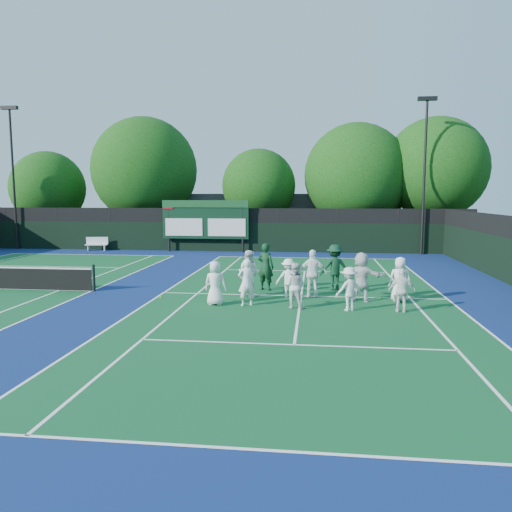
# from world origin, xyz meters

# --- Properties ---
(ground) EXTENTS (120.00, 120.00, 0.00)m
(ground) POSITION_xyz_m (0.00, 0.00, 0.00)
(ground) COLOR #1C380F
(ground) RESTS_ON ground
(court_apron) EXTENTS (34.00, 32.00, 0.01)m
(court_apron) POSITION_xyz_m (-6.00, 1.00, 0.00)
(court_apron) COLOR navy
(court_apron) RESTS_ON ground
(near_court) EXTENTS (11.05, 23.85, 0.01)m
(near_court) POSITION_xyz_m (0.00, 1.00, 0.01)
(near_court) COLOR #105127
(near_court) RESTS_ON ground
(back_fence) EXTENTS (34.00, 0.08, 3.00)m
(back_fence) POSITION_xyz_m (-6.00, 16.00, 1.36)
(back_fence) COLOR black
(back_fence) RESTS_ON ground
(scoreboard) EXTENTS (6.00, 0.21, 3.55)m
(scoreboard) POSITION_xyz_m (-7.01, 15.59, 2.19)
(scoreboard) COLOR black
(scoreboard) RESTS_ON ground
(clubhouse) EXTENTS (18.00, 6.00, 4.00)m
(clubhouse) POSITION_xyz_m (-2.00, 24.00, 2.00)
(clubhouse) COLOR #535358
(clubhouse) RESTS_ON ground
(light_pole_left) EXTENTS (1.20, 0.30, 10.12)m
(light_pole_left) POSITION_xyz_m (-21.00, 15.70, 6.30)
(light_pole_left) COLOR black
(light_pole_left) RESTS_ON ground
(light_pole_right) EXTENTS (1.20, 0.30, 10.12)m
(light_pole_right) POSITION_xyz_m (7.50, 15.70, 6.30)
(light_pole_right) COLOR black
(light_pole_right) RESTS_ON ground
(bench) EXTENTS (1.56, 0.68, 0.95)m
(bench) POSITION_xyz_m (-14.79, 15.37, 0.51)
(bench) COLOR white
(bench) RESTS_ON ground
(tree_a) EXTENTS (5.78, 5.78, 7.33)m
(tree_a) POSITION_xyz_m (-20.39, 19.58, 4.29)
(tree_a) COLOR black
(tree_a) RESTS_ON ground
(tree_b) EXTENTS (8.04, 8.04, 9.83)m
(tree_b) POSITION_xyz_m (-12.44, 19.58, 5.60)
(tree_b) COLOR black
(tree_b) RESTS_ON ground
(tree_c) EXTENTS (5.50, 5.50, 7.35)m
(tree_c) POSITION_xyz_m (-3.59, 19.58, 4.45)
(tree_c) COLOR black
(tree_c) RESTS_ON ground
(tree_d) EXTENTS (7.57, 7.57, 9.13)m
(tree_d) POSITION_xyz_m (3.60, 19.58, 5.15)
(tree_d) COLOR black
(tree_d) RESTS_ON ground
(tree_e) EXTENTS (7.31, 7.31, 9.45)m
(tree_e) POSITION_xyz_m (9.22, 19.58, 5.61)
(tree_e) COLOR black
(tree_e) RESTS_ON ground
(tennis_ball_1) EXTENTS (0.07, 0.07, 0.07)m
(tennis_ball_1) POSITION_xyz_m (0.04, 1.79, 0.03)
(tennis_ball_1) COLOR #C1D018
(tennis_ball_1) RESTS_ON ground
(tennis_ball_2) EXTENTS (0.07, 0.07, 0.07)m
(tennis_ball_2) POSITION_xyz_m (2.96, 0.81, 0.03)
(tennis_ball_2) COLOR #C1D018
(tennis_ball_2) RESTS_ON ground
(tennis_ball_3) EXTENTS (0.07, 0.07, 0.07)m
(tennis_ball_3) POSITION_xyz_m (-5.28, -0.05, 0.03)
(tennis_ball_3) COLOR #C1D018
(tennis_ball_3) RESTS_ON ground
(tennis_ball_4) EXTENTS (0.07, 0.07, 0.07)m
(tennis_ball_4) POSITION_xyz_m (-0.67, 2.40, 0.03)
(tennis_ball_4) COLOR #C1D018
(tennis_ball_4) RESTS_ON ground
(player_front_0) EXTENTS (0.81, 0.55, 1.59)m
(player_front_0) POSITION_xyz_m (-3.00, -0.93, 0.80)
(player_front_0) COLOR white
(player_front_0) RESTS_ON ground
(player_front_1) EXTENTS (0.72, 0.62, 1.67)m
(player_front_1) POSITION_xyz_m (-1.88, -0.90, 0.84)
(player_front_1) COLOR white
(player_front_1) RESTS_ON ground
(player_front_2) EXTENTS (0.91, 0.80, 1.59)m
(player_front_2) POSITION_xyz_m (-0.17, -1.07, 0.79)
(player_front_2) COLOR silver
(player_front_2) RESTS_ON ground
(player_front_3) EXTENTS (1.11, 0.91, 1.50)m
(player_front_3) POSITION_xyz_m (1.67, -1.25, 0.75)
(player_front_3) COLOR silver
(player_front_3) RESTS_ON ground
(player_front_4) EXTENTS (0.90, 0.47, 1.48)m
(player_front_4) POSITION_xyz_m (3.41, -1.27, 0.74)
(player_front_4) COLOR white
(player_front_4) RESTS_ON ground
(player_back_0) EXTENTS (1.06, 0.96, 1.80)m
(player_back_0) POSITION_xyz_m (-2.02, 0.74, 0.90)
(player_back_0) COLOR silver
(player_back_0) RESTS_ON ground
(player_back_1) EXTENTS (0.98, 0.58, 1.49)m
(player_back_1) POSITION_xyz_m (-0.48, 0.73, 0.75)
(player_back_1) COLOR white
(player_back_1) RESTS_ON ground
(player_back_2) EXTENTS (1.09, 0.49, 1.83)m
(player_back_2) POSITION_xyz_m (0.44, 0.94, 0.91)
(player_back_2) COLOR white
(player_back_2) RESTS_ON ground
(player_back_3) EXTENTS (1.78, 1.03, 1.83)m
(player_back_3) POSITION_xyz_m (2.22, 0.35, 0.91)
(player_back_3) COLOR silver
(player_back_3) RESTS_ON ground
(player_back_4) EXTENTS (0.88, 0.64, 1.66)m
(player_back_4) POSITION_xyz_m (3.62, 0.47, 0.83)
(player_back_4) COLOR white
(player_back_4) RESTS_ON ground
(coach_left) EXTENTS (0.84, 0.70, 1.96)m
(coach_left) POSITION_xyz_m (-1.49, 2.08, 0.98)
(coach_left) COLOR #0D3219
(coach_left) RESTS_ON ground
(coach_right) EXTENTS (1.36, 1.00, 1.89)m
(coach_right) POSITION_xyz_m (1.32, 2.43, 0.94)
(coach_right) COLOR #0E341D
(coach_right) RESTS_ON ground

